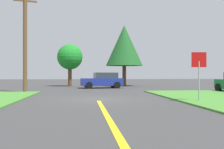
{
  "coord_description": "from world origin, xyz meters",
  "views": [
    {
      "loc": [
        -0.8,
        -14.82,
        1.45
      ],
      "look_at": [
        1.38,
        4.86,
        1.42
      ],
      "focal_mm": 41.08,
      "sensor_mm": 36.0,
      "label": 1
    }
  ],
  "objects_px": {
    "stop_sign": "(199,67)",
    "oak_tree_left": "(70,57)",
    "car_approaching_junction": "(103,80)",
    "utility_pole_mid": "(25,41)",
    "pine_tree_center": "(124,46)"
  },
  "relations": [
    {
      "from": "car_approaching_junction",
      "to": "pine_tree_center",
      "type": "bearing_deg",
      "value": -130.41
    },
    {
      "from": "stop_sign",
      "to": "utility_pole_mid",
      "type": "height_order",
      "value": "utility_pole_mid"
    },
    {
      "from": "car_approaching_junction",
      "to": "utility_pole_mid",
      "type": "distance_m",
      "value": 9.36
    },
    {
      "from": "car_approaching_junction",
      "to": "pine_tree_center",
      "type": "height_order",
      "value": "pine_tree_center"
    },
    {
      "from": "stop_sign",
      "to": "pine_tree_center",
      "type": "bearing_deg",
      "value": -82.33
    },
    {
      "from": "car_approaching_junction",
      "to": "utility_pole_mid",
      "type": "bearing_deg",
      "value": 35.14
    },
    {
      "from": "stop_sign",
      "to": "car_approaching_junction",
      "type": "distance_m",
      "value": 14.58
    },
    {
      "from": "pine_tree_center",
      "to": "oak_tree_left",
      "type": "bearing_deg",
      "value": -178.31
    },
    {
      "from": "car_approaching_junction",
      "to": "utility_pole_mid",
      "type": "xyz_separation_m",
      "value": [
        -6.59,
        -5.8,
        3.24
      ]
    },
    {
      "from": "stop_sign",
      "to": "pine_tree_center",
      "type": "height_order",
      "value": "pine_tree_center"
    },
    {
      "from": "utility_pole_mid",
      "to": "pine_tree_center",
      "type": "xyz_separation_m",
      "value": [
        9.58,
        10.22,
        0.92
      ]
    },
    {
      "from": "car_approaching_junction",
      "to": "oak_tree_left",
      "type": "height_order",
      "value": "oak_tree_left"
    },
    {
      "from": "stop_sign",
      "to": "car_approaching_junction",
      "type": "height_order",
      "value": "stop_sign"
    },
    {
      "from": "stop_sign",
      "to": "oak_tree_left",
      "type": "xyz_separation_m",
      "value": [
        -7.6,
        18.21,
        1.64
      ]
    },
    {
      "from": "car_approaching_junction",
      "to": "pine_tree_center",
      "type": "distance_m",
      "value": 6.76
    }
  ]
}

